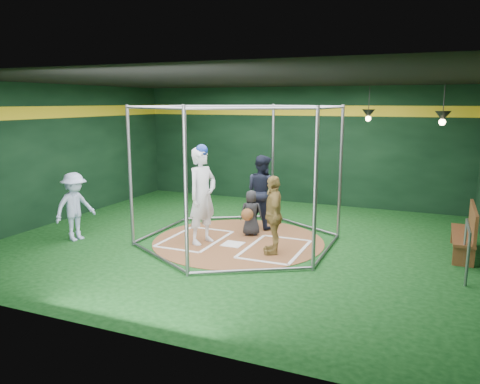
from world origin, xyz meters
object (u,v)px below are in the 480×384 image
at_px(visitor_leopard, 273,215).
at_px(umpire, 262,191).
at_px(batter_figure, 202,195).
at_px(dugout_bench, 468,230).

xyz_separation_m(visitor_leopard, umpire, (-0.91, 1.81, 0.09)).
relative_size(batter_figure, visitor_leopard, 1.35).
bearing_deg(umpire, visitor_leopard, 141.75).
bearing_deg(visitor_leopard, batter_figure, -115.45).
relative_size(visitor_leopard, umpire, 0.90).
bearing_deg(umpire, dugout_bench, -159.69).
relative_size(visitor_leopard, dugout_bench, 0.93).
bearing_deg(visitor_leopard, umpire, -176.54).
distance_m(visitor_leopard, umpire, 2.03).
xyz_separation_m(batter_figure, visitor_leopard, (1.64, -0.06, -0.27)).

